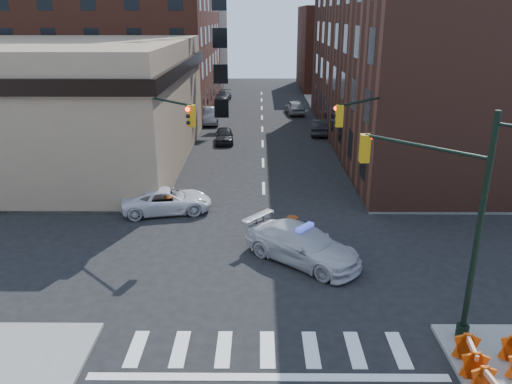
{
  "coord_description": "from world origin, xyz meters",
  "views": [
    {
      "loc": [
        -0.3,
        -21.08,
        10.83
      ],
      "look_at": [
        -0.46,
        3.11,
        2.2
      ],
      "focal_mm": 35.0,
      "sensor_mm": 36.0,
      "label": 1
    }
  ],
  "objects_px": {
    "pedestrian_a": "(155,180)",
    "barricade_nw_a": "(133,189)",
    "police_car": "(302,245)",
    "parked_car_wnear": "(224,135)",
    "parked_car_wfar": "(210,115)",
    "barrel_road": "(292,227)",
    "barrel_bank": "(169,205)",
    "pedestrian_b": "(106,181)",
    "parked_car_enear": "(320,127)",
    "pickup": "(167,200)"
  },
  "relations": [
    {
      "from": "pickup",
      "to": "parked_car_wfar",
      "type": "relative_size",
      "value": 1.04
    },
    {
      "from": "parked_car_enear",
      "to": "barrel_bank",
      "type": "xyz_separation_m",
      "value": [
        -11.0,
        -20.17,
        -0.22
      ]
    },
    {
      "from": "pedestrian_a",
      "to": "parked_car_enear",
      "type": "bearing_deg",
      "value": 78.62
    },
    {
      "from": "barrel_road",
      "to": "pedestrian_b",
      "type": "bearing_deg",
      "value": 153.19
    },
    {
      "from": "pickup",
      "to": "barrel_road",
      "type": "relative_size",
      "value": 4.71
    },
    {
      "from": "pedestrian_a",
      "to": "barrel_bank",
      "type": "height_order",
      "value": "pedestrian_a"
    },
    {
      "from": "police_car",
      "to": "parked_car_enear",
      "type": "height_order",
      "value": "police_car"
    },
    {
      "from": "parked_car_wfar",
      "to": "barricade_nw_a",
      "type": "xyz_separation_m",
      "value": [
        -2.62,
        -22.93,
        -0.18
      ]
    },
    {
      "from": "barricade_nw_a",
      "to": "parked_car_wfar",
      "type": "bearing_deg",
      "value": 78.0
    },
    {
      "from": "parked_car_enear",
      "to": "barrel_bank",
      "type": "distance_m",
      "value": 22.98
    },
    {
      "from": "parked_car_enear",
      "to": "pedestrian_b",
      "type": "xyz_separation_m",
      "value": [
        -15.28,
        -17.71,
        0.4
      ]
    },
    {
      "from": "pickup",
      "to": "parked_car_wnear",
      "type": "height_order",
      "value": "pickup"
    },
    {
      "from": "parked_car_wnear",
      "to": "police_car",
      "type": "bearing_deg",
      "value": -81.21
    },
    {
      "from": "barrel_bank",
      "to": "barricade_nw_a",
      "type": "relative_size",
      "value": 0.79
    },
    {
      "from": "police_car",
      "to": "parked_car_wfar",
      "type": "bearing_deg",
      "value": 53.32
    },
    {
      "from": "parked_car_wfar",
      "to": "pedestrian_a",
      "type": "distance_m",
      "value": 22.09
    },
    {
      "from": "parked_car_enear",
      "to": "police_car",
      "type": "bearing_deg",
      "value": 89.42
    },
    {
      "from": "police_car",
      "to": "pedestrian_a",
      "type": "relative_size",
      "value": 3.67
    },
    {
      "from": "pickup",
      "to": "barrel_road",
      "type": "bearing_deg",
      "value": -127.53
    },
    {
      "from": "barrel_road",
      "to": "police_car",
      "type": "bearing_deg",
      "value": -83.47
    },
    {
      "from": "parked_car_wfar",
      "to": "barrel_bank",
      "type": "distance_m",
      "value": 25.33
    },
    {
      "from": "parked_car_wnear",
      "to": "barrel_bank",
      "type": "distance_m",
      "value": 16.99
    },
    {
      "from": "barrel_bank",
      "to": "barrel_road",
      "type": "bearing_deg",
      "value": -24.76
    },
    {
      "from": "pickup",
      "to": "barrel_road",
      "type": "height_order",
      "value": "pickup"
    },
    {
      "from": "police_car",
      "to": "barricade_nw_a",
      "type": "height_order",
      "value": "police_car"
    },
    {
      "from": "pickup",
      "to": "barrel_road",
      "type": "xyz_separation_m",
      "value": [
        7.02,
        -3.38,
        -0.17
      ]
    },
    {
      "from": "parked_car_wfar",
      "to": "barricade_nw_a",
      "type": "relative_size",
      "value": 3.86
    },
    {
      "from": "barrel_bank",
      "to": "pedestrian_b",
      "type": "bearing_deg",
      "value": 150.06
    },
    {
      "from": "pickup",
      "to": "barricade_nw_a",
      "type": "xyz_separation_m",
      "value": [
        -2.49,
        2.2,
        -0.08
      ]
    },
    {
      "from": "police_car",
      "to": "barrel_road",
      "type": "distance_m",
      "value": 2.71
    },
    {
      "from": "parked_car_wnear",
      "to": "parked_car_enear",
      "type": "bearing_deg",
      "value": 16.43
    },
    {
      "from": "barricade_nw_a",
      "to": "parked_car_wnear",
      "type": "bearing_deg",
      "value": 66.52
    },
    {
      "from": "police_car",
      "to": "parked_car_wnear",
      "type": "bearing_deg",
      "value": 53.02
    },
    {
      "from": "pedestrian_a",
      "to": "barricade_nw_a",
      "type": "bearing_deg",
      "value": -118.38
    },
    {
      "from": "parked_car_wnear",
      "to": "barricade_nw_a",
      "type": "relative_size",
      "value": 3.05
    },
    {
      "from": "barrel_bank",
      "to": "barricade_nw_a",
      "type": "xyz_separation_m",
      "value": [
        -2.62,
        2.4,
        0.13
      ]
    },
    {
      "from": "pedestrian_a",
      "to": "barricade_nw_a",
      "type": "xyz_separation_m",
      "value": [
        -1.19,
        -0.89,
        -0.31
      ]
    },
    {
      "from": "pedestrian_b",
      "to": "barricade_nw_a",
      "type": "xyz_separation_m",
      "value": [
        1.67,
        -0.07,
        -0.5
      ]
    },
    {
      "from": "pedestrian_b",
      "to": "barrel_road",
      "type": "distance_m",
      "value": 12.54
    },
    {
      "from": "barrel_road",
      "to": "pedestrian_a",
      "type": "bearing_deg",
      "value": 142.15
    },
    {
      "from": "parked_car_enear",
      "to": "barrel_road",
      "type": "xyz_separation_m",
      "value": [
        -4.1,
        -23.36,
        -0.18
      ]
    },
    {
      "from": "pickup",
      "to": "parked_car_wfar",
      "type": "distance_m",
      "value": 25.13
    },
    {
      "from": "parked_car_wfar",
      "to": "barrel_bank",
      "type": "xyz_separation_m",
      "value": [
        0.0,
        -25.33,
        -0.31
      ]
    },
    {
      "from": "parked_car_wfar",
      "to": "barricade_nw_a",
      "type": "height_order",
      "value": "parked_car_wfar"
    },
    {
      "from": "pedestrian_b",
      "to": "barrel_road",
      "type": "relative_size",
      "value": 1.8
    },
    {
      "from": "pedestrian_b",
      "to": "barrel_bank",
      "type": "height_order",
      "value": "pedestrian_b"
    },
    {
      "from": "barrel_road",
      "to": "pickup",
      "type": "bearing_deg",
      "value": 154.28
    },
    {
      "from": "barrel_bank",
      "to": "parked_car_wnear",
      "type": "bearing_deg",
      "value": 82.96
    },
    {
      "from": "parked_car_wnear",
      "to": "barrel_bank",
      "type": "relative_size",
      "value": 3.86
    },
    {
      "from": "parked_car_wfar",
      "to": "barrel_road",
      "type": "height_order",
      "value": "parked_car_wfar"
    }
  ]
}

